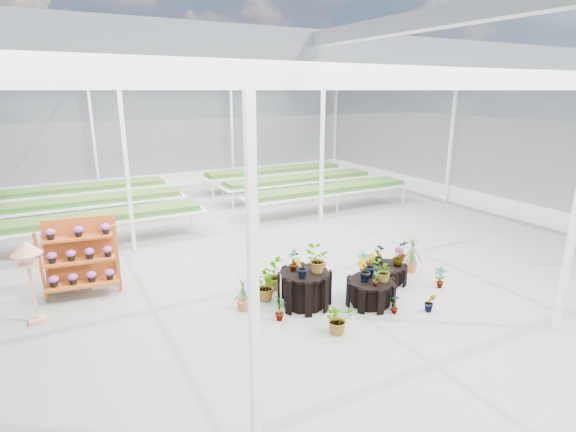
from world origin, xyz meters
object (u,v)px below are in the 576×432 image
shelf_rack (81,258)px  plinth_low (386,274)px  plinth_tall (305,289)px  plinth_mid (371,292)px  bird_table (32,282)px

shelf_rack → plinth_low: bearing=-15.3°
plinth_tall → shelf_rack: 4.74m
plinth_mid → bird_table: (-5.96, 2.40, 0.54)m
plinth_tall → bird_table: bearing=159.3°
bird_table → plinth_mid: bearing=-42.1°
plinth_mid → plinth_low: plinth_mid is taller
shelf_rack → bird_table: (-0.91, -0.92, 0.00)m
plinth_low → shelf_rack: 6.63m
plinth_low → shelf_rack: bearing=156.6°
plinth_mid → bird_table: bearing=158.1°
plinth_tall → plinth_low: 2.21m
plinth_low → bird_table: 7.19m
plinth_low → shelf_rack: shelf_rack is taller
plinth_tall → bird_table: size_ratio=0.65×
plinth_low → plinth_mid: bearing=-145.0°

